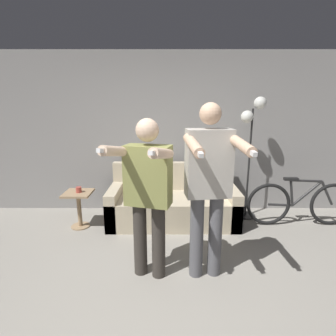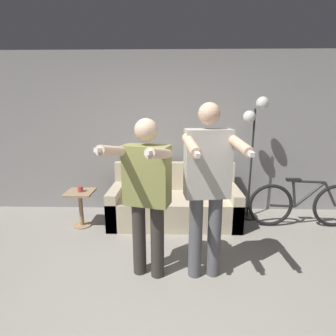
# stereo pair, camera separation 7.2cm
# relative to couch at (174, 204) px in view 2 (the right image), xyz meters

# --- Properties ---
(ground_plane) EXTENTS (16.00, 16.00, 0.00)m
(ground_plane) POSITION_rel_couch_xyz_m (-0.11, -1.96, -0.28)
(ground_plane) COLOR gray
(wall_back) EXTENTS (10.00, 0.05, 2.60)m
(wall_back) POSITION_rel_couch_xyz_m (-0.11, 0.52, 1.02)
(wall_back) COLOR gray
(wall_back) RESTS_ON ground_plane
(couch) EXTENTS (1.93, 0.85, 0.87)m
(couch) POSITION_rel_couch_xyz_m (0.00, 0.00, 0.00)
(couch) COLOR beige
(couch) RESTS_ON ground_plane
(person_left) EXTENTS (0.63, 0.76, 1.65)m
(person_left) POSITION_rel_couch_xyz_m (-0.28, -1.36, 0.69)
(person_left) COLOR #38332D
(person_left) RESTS_ON ground_plane
(person_right) EXTENTS (0.56, 0.71, 1.80)m
(person_right) POSITION_rel_couch_xyz_m (0.32, -1.36, 0.76)
(person_right) COLOR #56565B
(person_right) RESTS_ON ground_plane
(cat) EXTENTS (0.48, 0.12, 0.18)m
(cat) POSITION_rel_couch_xyz_m (0.50, 0.31, 0.67)
(cat) COLOR #3D3833
(cat) RESTS_ON couch
(floor_lamp) EXTENTS (0.36, 0.32, 1.89)m
(floor_lamp) POSITION_rel_couch_xyz_m (1.20, 0.17, 1.13)
(floor_lamp) COLOR black
(floor_lamp) RESTS_ON ground_plane
(side_table) EXTENTS (0.39, 0.39, 0.54)m
(side_table) POSITION_rel_couch_xyz_m (-1.38, -0.22, 0.10)
(side_table) COLOR #A38460
(side_table) RESTS_ON ground_plane
(cup) EXTENTS (0.08, 0.08, 0.08)m
(cup) POSITION_rel_couch_xyz_m (-1.37, -0.22, 0.31)
(cup) COLOR #B7473D
(cup) RESTS_ON side_table
(bicycle) EXTENTS (1.60, 0.07, 0.74)m
(bicycle) POSITION_rel_couch_xyz_m (1.90, -0.15, 0.07)
(bicycle) COLOR black
(bicycle) RESTS_ON ground_plane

